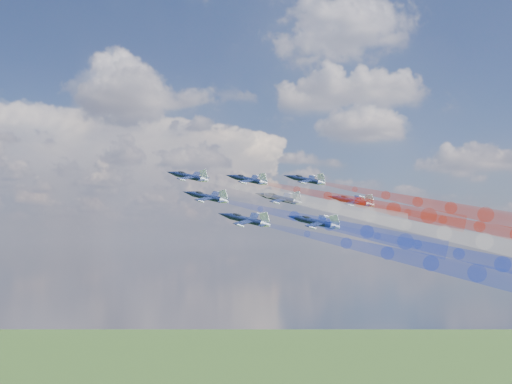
# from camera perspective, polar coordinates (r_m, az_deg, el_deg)

# --- Properties ---
(jet_lead) EXTENTS (14.73, 13.38, 8.13)m
(jet_lead) POSITION_cam_1_polar(r_m,az_deg,el_deg) (146.96, -6.20, 1.43)
(jet_lead) COLOR black
(trail_lead) EXTENTS (43.94, 21.39, 14.96)m
(trail_lead) POSITION_cam_1_polar(r_m,az_deg,el_deg) (135.64, 4.12, -0.74)
(trail_lead) COLOR white
(jet_inner_left) EXTENTS (14.73, 13.38, 8.13)m
(jet_inner_left) POSITION_cam_1_polar(r_m,az_deg,el_deg) (136.06, -4.52, -0.47)
(jet_inner_left) COLOR black
(trail_inner_left) EXTENTS (43.94, 21.39, 14.96)m
(trail_inner_left) POSITION_cam_1_polar(r_m,az_deg,el_deg) (125.91, 6.81, -2.97)
(trail_inner_left) COLOR blue
(jet_inner_right) EXTENTS (14.73, 13.38, 8.13)m
(jet_inner_right) POSITION_cam_1_polar(r_m,az_deg,el_deg) (151.37, -0.73, 1.15)
(jet_inner_right) COLOR black
(trail_inner_right) EXTENTS (43.94, 21.39, 14.96)m
(trail_inner_right) POSITION_cam_1_polar(r_m,az_deg,el_deg) (142.55, 9.56, -0.96)
(trail_inner_right) COLOR red
(jet_outer_left) EXTENTS (14.73, 13.38, 8.13)m
(jet_outer_left) POSITION_cam_1_polar(r_m,az_deg,el_deg) (121.76, -0.94, -2.58)
(jet_outer_left) COLOR black
(trail_outer_left) EXTENTS (43.94, 21.39, 14.96)m
(trail_outer_left) POSITION_cam_1_polar(r_m,az_deg,el_deg) (113.85, 12.04, -5.49)
(trail_outer_left) COLOR blue
(jet_center_third) EXTENTS (14.73, 13.38, 8.13)m
(jet_center_third) POSITION_cam_1_polar(r_m,az_deg,el_deg) (138.25, 2.23, -0.60)
(jet_center_third) COLOR black
(trail_center_third) EXTENTS (43.94, 21.39, 14.96)m
(trail_center_third) POSITION_cam_1_polar(r_m,az_deg,el_deg) (131.26, 13.68, -3.00)
(trail_center_third) COLOR white
(jet_outer_right) EXTENTS (14.73, 13.38, 8.13)m
(jet_outer_right) POSITION_cam_1_polar(r_m,az_deg,el_deg) (157.94, 4.64, 1.13)
(jet_outer_right) COLOR black
(trail_outer_right) EXTENTS (43.94, 21.39, 14.96)m
(trail_outer_right) POSITION_cam_1_polar(r_m,az_deg,el_deg) (151.57, 14.68, -0.87)
(trail_outer_right) COLOR red
(jet_rear_left) EXTENTS (14.73, 13.38, 8.13)m
(jet_rear_left) POSITION_cam_1_polar(r_m,az_deg,el_deg) (126.21, 5.50, -2.78)
(jet_rear_left) COLOR black
(trail_rear_left) EXTENTS (43.94, 21.39, 14.96)m
(trail_rear_left) POSITION_cam_1_polar(r_m,az_deg,el_deg) (121.29, 18.20, -5.46)
(trail_rear_left) COLOR blue
(jet_rear_right) EXTENTS (14.73, 13.38, 8.13)m
(jet_rear_right) POSITION_cam_1_polar(r_m,az_deg,el_deg) (145.20, 8.88, -0.83)
(jet_rear_right) COLOR black
(trail_rear_right) EXTENTS (43.94, 21.39, 14.96)m
(trail_rear_right) POSITION_cam_1_polar(r_m,az_deg,el_deg) (141.29, 19.90, -3.05)
(trail_rear_right) COLOR red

